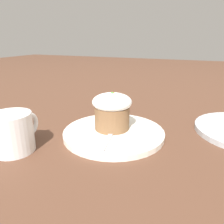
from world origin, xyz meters
TOP-DOWN VIEW (x-y plane):
  - ground_plane at (0.00, 0.00)m, footprint 4.00×4.00m
  - dessert_plate at (0.00, 0.00)m, footprint 0.24×0.24m
  - carrot_cake at (0.01, 0.01)m, footprint 0.09×0.09m
  - spoon at (-0.01, -0.00)m, footprint 0.14×0.04m
  - coffee_cup at (-0.15, 0.16)m, footprint 0.12×0.08m

SIDE VIEW (x-z plane):
  - ground_plane at x=0.00m, z-range 0.00..0.00m
  - dessert_plate at x=0.00m, z-range 0.00..0.01m
  - spoon at x=-0.01m, z-range 0.01..0.02m
  - coffee_cup at x=-0.15m, z-range 0.00..0.08m
  - carrot_cake at x=0.01m, z-range 0.01..0.11m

